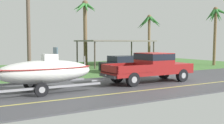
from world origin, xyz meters
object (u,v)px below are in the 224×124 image
object	(u,v)px
palm_tree_near_right	(85,17)
palm_tree_near_left	(150,26)
boat_on_trailer	(45,72)
carport_awning	(115,41)
pickup_truck_towing	(153,66)
parked_sedan_near	(127,64)
utility_pole	(28,18)
palm_tree_mid	(216,21)

from	to	relation	value
palm_tree_near_right	palm_tree_near_left	bearing A→B (deg)	-16.99
boat_on_trailer	palm_tree_near_right	bearing A→B (deg)	57.73
carport_awning	palm_tree_near_left	bearing A→B (deg)	5.41
boat_on_trailer	palm_tree_near_right	distance (m)	16.68
pickup_truck_towing	palm_tree_near_right	xyz separation A→B (m)	(1.73, 13.65, 4.20)
carport_awning	parked_sedan_near	bearing A→B (deg)	-112.49
pickup_truck_towing	utility_pole	world-z (taller)	utility_pole
pickup_truck_towing	palm_tree_mid	distance (m)	14.97
carport_awning	palm_tree_mid	bearing A→B (deg)	-28.76
palm_tree_near_right	utility_pole	xyz separation A→B (m)	(-8.21, -8.94, -1.21)
pickup_truck_towing	palm_tree_near_left	size ratio (longest dim) A/B	1.06
boat_on_trailer	carport_awning	bearing A→B (deg)	45.45
parked_sedan_near	utility_pole	distance (m)	8.86
palm_tree_near_right	palm_tree_mid	xyz separation A→B (m)	(11.48, -7.70, -0.45)
parked_sedan_near	palm_tree_near_right	xyz separation A→B (m)	(0.04, 8.12, 4.55)
boat_on_trailer	palm_tree_near_left	bearing A→B (deg)	36.17
boat_on_trailer	carport_awning	world-z (taller)	carport_awning
parked_sedan_near	palm_tree_near_left	size ratio (longest dim) A/B	0.79
carport_awning	palm_tree_near_left	distance (m)	5.20
pickup_truck_towing	palm_tree_mid	world-z (taller)	palm_tree_mid
parked_sedan_near	palm_tree_near_right	bearing A→B (deg)	89.69
palm_tree_near_right	carport_awning	bearing A→B (deg)	-49.60
carport_awning	palm_tree_near_right	bearing A→B (deg)	130.40
boat_on_trailer	palm_tree_near_right	xyz separation A→B (m)	(8.62, 13.65, 4.19)
boat_on_trailer	palm_tree_mid	world-z (taller)	palm_tree_mid
pickup_truck_towing	utility_pole	size ratio (longest dim) A/B	0.77
carport_awning	palm_tree_mid	world-z (taller)	palm_tree_mid
carport_awning	pickup_truck_towing	bearing A→B (deg)	-109.78
boat_on_trailer	parked_sedan_near	world-z (taller)	boat_on_trailer
pickup_truck_towing	boat_on_trailer	world-z (taller)	boat_on_trailer
pickup_truck_towing	palm_tree_near_left	xyz separation A→B (m)	(8.82, 11.48, 3.36)
boat_on_trailer	utility_pole	bearing A→B (deg)	85.08
boat_on_trailer	utility_pole	distance (m)	5.59
utility_pole	boat_on_trailer	bearing A→B (deg)	-94.92
carport_awning	utility_pole	size ratio (longest dim) A/B	0.96
palm_tree_mid	boat_on_trailer	bearing A→B (deg)	-163.52
palm_tree_near_left	palm_tree_mid	bearing A→B (deg)	-51.55
boat_on_trailer	utility_pole	world-z (taller)	utility_pole
pickup_truck_towing	parked_sedan_near	bearing A→B (deg)	73.01
carport_awning	palm_tree_near_right	distance (m)	4.35
palm_tree_near_left	palm_tree_mid	distance (m)	7.08
pickup_truck_towing	carport_awning	xyz separation A→B (m)	(3.96, 11.02, 1.55)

